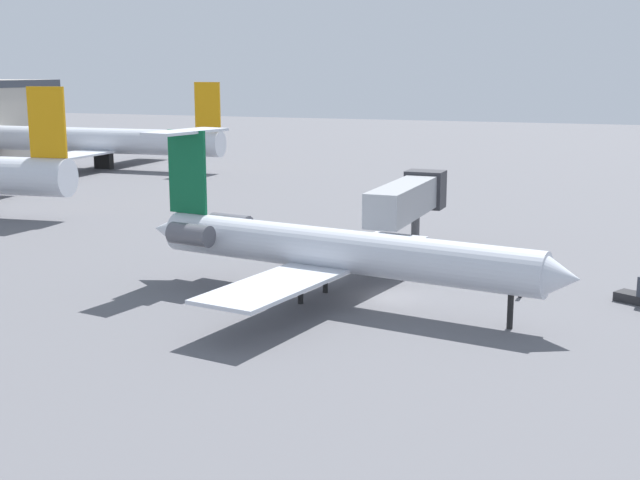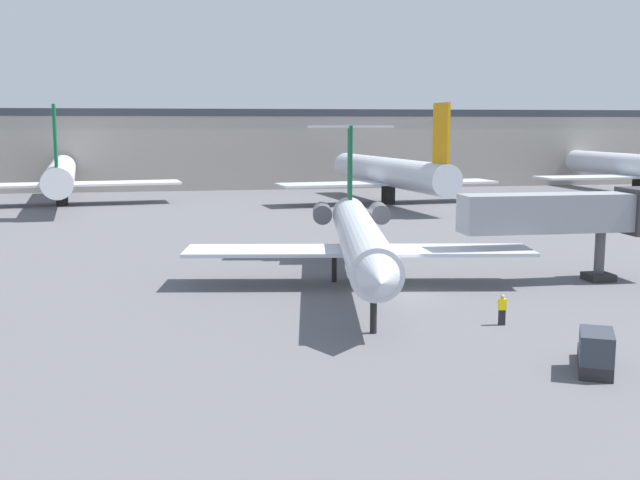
{
  "view_description": "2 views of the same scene",
  "coord_description": "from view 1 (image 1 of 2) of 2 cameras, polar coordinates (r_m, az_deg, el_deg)",
  "views": [
    {
      "loc": [
        -52.03,
        -15.15,
        14.76
      ],
      "look_at": [
        -1.27,
        4.21,
        3.79
      ],
      "focal_mm": 47.01,
      "sensor_mm": 36.0,
      "label": 1
    },
    {
      "loc": [
        -14.03,
        -46.83,
        10.8
      ],
      "look_at": [
        -5.19,
        1.52,
        3.43
      ],
      "focal_mm": 43.37,
      "sensor_mm": 36.0,
      "label": 2
    }
  ],
  "objects": [
    {
      "name": "ground_plane",
      "position": [
        56.18,
        4.49,
        -3.9
      ],
      "size": [
        400.0,
        400.0,
        0.1
      ],
      "primitive_type": "cube",
      "color": "#5B5B60"
    },
    {
      "name": "jet_bridge",
      "position": [
        67.66,
        6.13,
        2.82
      ],
      "size": [
        14.29,
        3.23,
        6.43
      ],
      "color": "gray",
      "rests_on": "ground_plane"
    },
    {
      "name": "ground_crew_marshaller",
      "position": [
        57.19,
        13.51,
        -2.97
      ],
      "size": [
        0.4,
        0.27,
        1.69
      ],
      "color": "black",
      "rests_on": "ground_plane"
    },
    {
      "name": "parked_airliner_east_mid",
      "position": [
        133.36,
        -14.49,
        6.52
      ],
      "size": [
        33.77,
        40.1,
        13.23
      ],
      "color": "silver",
      "rests_on": "ground_plane"
    },
    {
      "name": "regional_jet",
      "position": [
        54.3,
        0.51,
        -0.53
      ],
      "size": [
        23.81,
        30.82,
        10.71
      ],
      "color": "silver",
      "rests_on": "ground_plane"
    }
  ]
}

